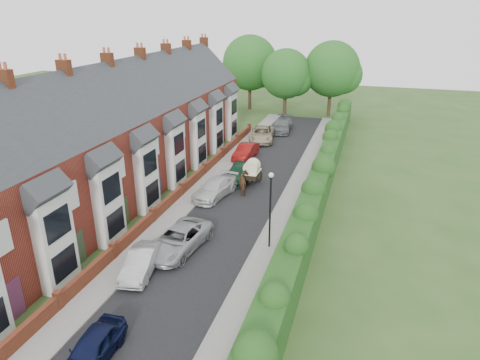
# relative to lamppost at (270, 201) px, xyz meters

# --- Properties ---
(ground) EXTENTS (140.00, 140.00, 0.00)m
(ground) POSITION_rel_lamppost_xyz_m (-3.40, -4.00, -3.30)
(ground) COLOR #2D4C1E
(ground) RESTS_ON ground
(road) EXTENTS (6.00, 58.00, 0.02)m
(road) POSITION_rel_lamppost_xyz_m (-3.90, 7.00, -3.29)
(road) COLOR black
(road) RESTS_ON ground
(pavement_hedge_side) EXTENTS (2.20, 58.00, 0.12)m
(pavement_hedge_side) POSITION_rel_lamppost_xyz_m (0.20, 7.00, -3.24)
(pavement_hedge_side) COLOR gray
(pavement_hedge_side) RESTS_ON ground
(pavement_house_side) EXTENTS (1.70, 58.00, 0.12)m
(pavement_house_side) POSITION_rel_lamppost_xyz_m (-7.75, 7.00, -3.24)
(pavement_house_side) COLOR gray
(pavement_house_side) RESTS_ON ground
(kerb_hedge_side) EXTENTS (0.18, 58.00, 0.13)m
(kerb_hedge_side) POSITION_rel_lamppost_xyz_m (-0.85, 7.00, -3.23)
(kerb_hedge_side) COLOR gray
(kerb_hedge_side) RESTS_ON ground
(kerb_house_side) EXTENTS (0.18, 58.00, 0.13)m
(kerb_house_side) POSITION_rel_lamppost_xyz_m (-6.95, 7.00, -3.23)
(kerb_house_side) COLOR gray
(kerb_house_side) RESTS_ON ground
(hedge) EXTENTS (2.10, 58.00, 2.85)m
(hedge) POSITION_rel_lamppost_xyz_m (2.00, 7.00, -1.70)
(hedge) COLOR #153A12
(hedge) RESTS_ON ground
(terrace_row) EXTENTS (9.05, 40.50, 11.50)m
(terrace_row) POSITION_rel_lamppost_xyz_m (-14.27, 5.98, 1.18)
(terrace_row) COLOR maroon
(terrace_row) RESTS_ON ground
(garden_wall_row) EXTENTS (0.35, 40.35, 1.10)m
(garden_wall_row) POSITION_rel_lamppost_xyz_m (-8.75, 6.00, -2.84)
(garden_wall_row) COLOR brown
(garden_wall_row) RESTS_ON ground
(lamppost) EXTENTS (0.32, 0.32, 5.16)m
(lamppost) POSITION_rel_lamppost_xyz_m (0.00, 0.00, 0.00)
(lamppost) COLOR black
(lamppost) RESTS_ON ground
(tree_far_left) EXTENTS (7.14, 6.80, 9.29)m
(tree_far_left) POSITION_rel_lamppost_xyz_m (-6.05, 36.08, 2.41)
(tree_far_left) COLOR #332316
(tree_far_left) RESTS_ON ground
(tree_far_right) EXTENTS (7.98, 7.60, 10.31)m
(tree_far_right) POSITION_rel_lamppost_xyz_m (-0.01, 38.08, 3.02)
(tree_far_right) COLOR #332316
(tree_far_right) RESTS_ON ground
(tree_far_back) EXTENTS (8.40, 8.00, 10.82)m
(tree_far_back) POSITION_rel_lamppost_xyz_m (-11.99, 39.08, 3.32)
(tree_far_back) COLOR #332316
(tree_far_back) RESTS_ON ground
(car_navy) EXTENTS (1.84, 4.03, 1.34)m
(car_navy) POSITION_rel_lamppost_xyz_m (-5.05, -11.41, -2.63)
(car_navy) COLOR black
(car_navy) RESTS_ON ground
(car_silver_a) EXTENTS (2.16, 4.31, 1.36)m
(car_silver_a) POSITION_rel_lamppost_xyz_m (-6.40, -4.79, -2.62)
(car_silver_a) COLOR #A9A8AD
(car_silver_a) RESTS_ON ground
(car_silver_b) EXTENTS (3.17, 5.68, 1.50)m
(car_silver_b) POSITION_rel_lamppost_xyz_m (-5.39, -1.88, -2.55)
(car_silver_b) COLOR #9B9FA2
(car_silver_b) RESTS_ON ground
(car_white) EXTENTS (2.93, 5.28, 1.45)m
(car_white) POSITION_rel_lamppost_xyz_m (-6.10, 6.60, -2.57)
(car_white) COLOR silver
(car_white) RESTS_ON ground
(car_green) EXTENTS (2.41, 4.62, 1.50)m
(car_green) POSITION_rel_lamppost_xyz_m (-5.32, 10.64, -2.55)
(car_green) COLOR #103620
(car_green) RESTS_ON ground
(car_red) EXTENTS (1.78, 4.52, 1.47)m
(car_red) POSITION_rel_lamppost_xyz_m (-6.40, 16.52, -2.56)
(car_red) COLOR maroon
(car_red) RESTS_ON ground
(car_beige) EXTENTS (3.53, 6.04, 1.58)m
(car_beige) POSITION_rel_lamppost_xyz_m (-6.40, 23.09, -2.51)
(car_beige) COLOR tan
(car_beige) RESTS_ON ground
(car_grey) EXTENTS (2.58, 5.59, 1.58)m
(car_grey) POSITION_rel_lamppost_xyz_m (-5.00, 27.78, -2.50)
(car_grey) COLOR #5B5F63
(car_grey) RESTS_ON ground
(horse) EXTENTS (1.68, 2.24, 1.72)m
(horse) POSITION_rel_lamppost_xyz_m (-4.01, 8.02, -2.43)
(horse) COLOR #54371E
(horse) RESTS_ON ground
(horse_cart) EXTENTS (1.36, 3.00, 2.16)m
(horse_cart) POSITION_rel_lamppost_xyz_m (-4.01, 10.22, -2.06)
(horse_cart) COLOR black
(horse_cart) RESTS_ON ground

